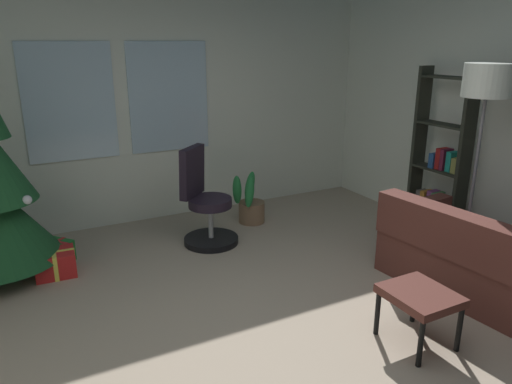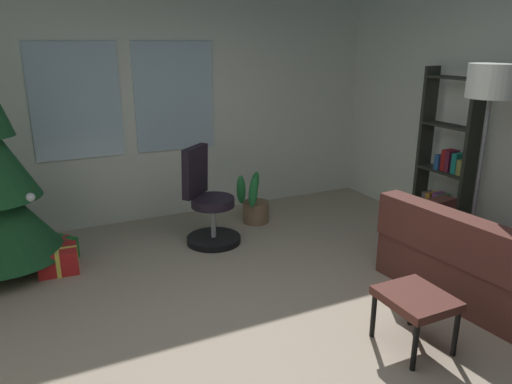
{
  "view_description": "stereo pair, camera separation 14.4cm",
  "coord_description": "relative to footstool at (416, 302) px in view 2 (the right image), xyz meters",
  "views": [
    {
      "loc": [
        -1.53,
        -2.42,
        2.0
      ],
      "look_at": [
        0.29,
        1.06,
        0.76
      ],
      "focal_mm": 33.78,
      "sensor_mm": 36.0,
      "label": 1
    },
    {
      "loc": [
        -1.4,
        -2.49,
        2.0
      ],
      "look_at": [
        0.29,
        1.06,
        0.76
      ],
      "focal_mm": 33.78,
      "sensor_mm": 36.0,
      "label": 2
    }
  ],
  "objects": [
    {
      "name": "ground_plane",
      "position": [
        -0.78,
        0.38,
        -0.39
      ],
      "size": [
        5.24,
        5.74,
        0.1
      ],
      "primitive_type": "cube",
      "color": "tan"
    },
    {
      "name": "office_chair",
      "position": [
        -0.63,
        2.3,
        0.05
      ],
      "size": [
        0.59,
        0.59,
        1.0
      ],
      "color": "black",
      "rests_on": "ground_plane"
    },
    {
      "name": "potted_plant",
      "position": [
        0.03,
        2.59,
        -0.12
      ],
      "size": [
        0.39,
        0.38,
        0.59
      ],
      "color": "#816047",
      "rests_on": "ground_plane"
    },
    {
      "name": "gift_box_red",
      "position": [
        -2.09,
        2.24,
        -0.23
      ],
      "size": [
        0.35,
        0.32,
        0.22
      ],
      "color": "red",
      "rests_on": "ground_plane"
    },
    {
      "name": "floor_lamp",
      "position": [
        1.34,
        0.73,
        1.24
      ],
      "size": [
        0.41,
        0.41,
        1.82
      ],
      "color": "slate",
      "rests_on": "ground_plane"
    },
    {
      "name": "gift_box_green",
      "position": [
        -2.05,
        2.52,
        -0.23
      ],
      "size": [
        0.32,
        0.33,
        0.21
      ],
      "color": "#1E722D",
      "rests_on": "ground_plane"
    },
    {
      "name": "footstool",
      "position": [
        0.0,
        0.0,
        0.0
      ],
      "size": [
        0.41,
        0.46,
        0.39
      ],
      "color": "#562B24",
      "rests_on": "ground_plane"
    },
    {
      "name": "wall_back_with_windows",
      "position": [
        -0.8,
        3.3,
        0.94
      ],
      "size": [
        5.24,
        0.12,
        2.54
      ],
      "color": "silver",
      "rests_on": "ground_plane"
    },
    {
      "name": "bookshelf",
      "position": [
        1.62,
        1.36,
        0.44
      ],
      "size": [
        0.18,
        0.64,
        1.76
      ],
      "color": "#25271F",
      "rests_on": "ground_plane"
    }
  ]
}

